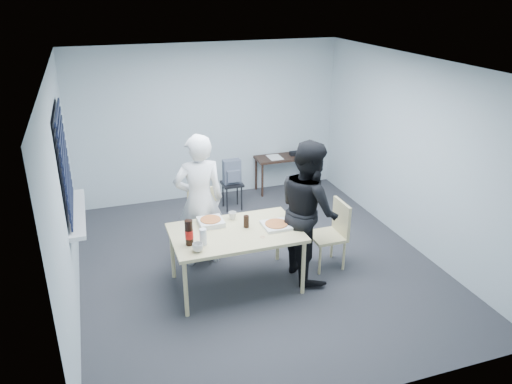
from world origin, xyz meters
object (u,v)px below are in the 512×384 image
object	(u,v)px
chair_right	(333,230)
backpack	(232,172)
person_white	(199,201)
side_table	(283,161)
stool	(232,189)
chair_far	(205,216)
mug_a	(198,247)
dining_table	(236,236)
person_black	(309,210)
soda_bottle	(189,233)
mug_b	(233,216)

from	to	relation	value
chair_right	backpack	bearing A→B (deg)	109.35
person_white	backpack	size ratio (longest dim) A/B	4.50
chair_right	side_table	bearing A→B (deg)	82.93
chair_right	person_white	world-z (taller)	person_white
chair_right	backpack	size ratio (longest dim) A/B	2.26
chair_right	side_table	size ratio (longest dim) A/B	0.93
stool	chair_far	bearing A→B (deg)	-121.31
chair_far	mug_a	world-z (taller)	chair_far
chair_far	chair_right	distance (m)	1.75
dining_table	person_white	xyz separation A→B (m)	(-0.27, 0.70, 0.20)
stool	person_black	bearing A→B (deg)	-81.15
side_table	mug_a	size ratio (longest dim) A/B	7.75
chair_far	mug_a	bearing A→B (deg)	-105.98
chair_far	person_black	distance (m)	1.52
mug_a	person_white	bearing A→B (deg)	76.16
side_table	person_black	bearing A→B (deg)	-105.05
chair_far	person_white	size ratio (longest dim) A/B	0.50
chair_right	backpack	world-z (taller)	chair_right
dining_table	chair_right	distance (m)	1.34
chair_right	side_table	distance (m)	2.64
person_white	soda_bottle	world-z (taller)	person_white
stool	mug_a	xyz separation A→B (m)	(-1.11, -2.53, 0.45)
side_table	mug_b	bearing A→B (deg)	-124.14
mug_b	soda_bottle	world-z (taller)	soda_bottle
person_white	backpack	xyz separation A→B (m)	(0.86, 1.50, -0.24)
chair_far	mug_b	world-z (taller)	chair_far
chair_far	backpack	xyz separation A→B (m)	(0.73, 1.19, 0.13)
backpack	soda_bottle	size ratio (longest dim) A/B	1.31
chair_right	mug_a	world-z (taller)	chair_right
person_white	mug_b	distance (m)	0.50
backpack	chair_right	bearing A→B (deg)	-52.12
dining_table	chair_right	size ratio (longest dim) A/B	1.71
person_white	stool	xyz separation A→B (m)	(0.86, 1.51, -0.54)
dining_table	side_table	distance (m)	3.16
chair_far	mug_b	xyz separation A→B (m)	(0.20, -0.67, 0.28)
chair_right	backpack	distance (m)	2.26
person_black	side_table	xyz separation A→B (m)	(0.73, 2.70, -0.33)
soda_bottle	chair_far	bearing A→B (deg)	69.25
mug_b	backpack	bearing A→B (deg)	74.19
side_table	dining_table	bearing A→B (deg)	-121.65
backpack	dining_table	bearing A→B (deg)	-86.44
chair_right	backpack	xyz separation A→B (m)	(-0.75, 2.13, 0.13)
dining_table	mug_b	bearing A→B (deg)	79.92
person_black	mug_a	xyz separation A→B (m)	(-1.46, -0.31, -0.10)
mug_a	soda_bottle	size ratio (longest dim) A/B	0.41
chair_far	person_black	bearing A→B (deg)	-43.28
chair_right	person_white	distance (m)	1.76
mug_a	person_black	bearing A→B (deg)	12.07
dining_table	soda_bottle	world-z (taller)	soda_bottle
side_table	person_white	bearing A→B (deg)	-134.11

